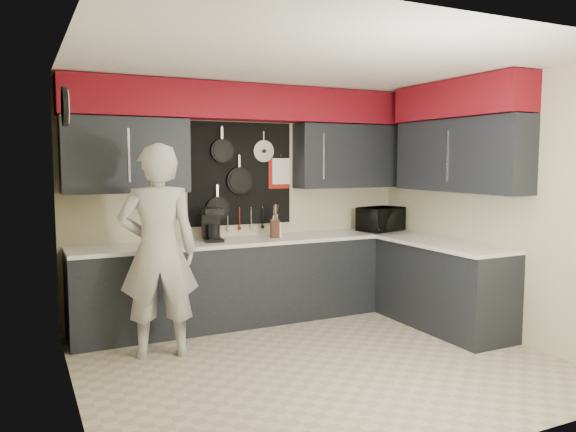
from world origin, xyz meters
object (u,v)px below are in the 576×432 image
microwave (381,219)px  person (158,251)px  coffee_maker (212,224)px  utensil_crock (276,230)px  knife_block (275,229)px

microwave → person: 2.91m
microwave → coffee_maker: bearing=161.9°
coffee_maker → person: (-0.73, -0.68, -0.14)m
microwave → utensil_crock: bearing=161.8°
person → utensil_crock: bearing=-143.3°
coffee_maker → knife_block: bearing=5.2°
microwave → person: person is taller
coffee_maker → person: size_ratio=0.18×
microwave → person: size_ratio=0.27×
knife_block → person: (-1.44, -0.62, -0.06)m
microwave → coffee_maker: 2.11m
microwave → utensil_crock: 1.37m
knife_block → microwave: bearing=14.5°
microwave → coffee_maker: size_ratio=1.48×
utensil_crock → coffee_maker: 0.74m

